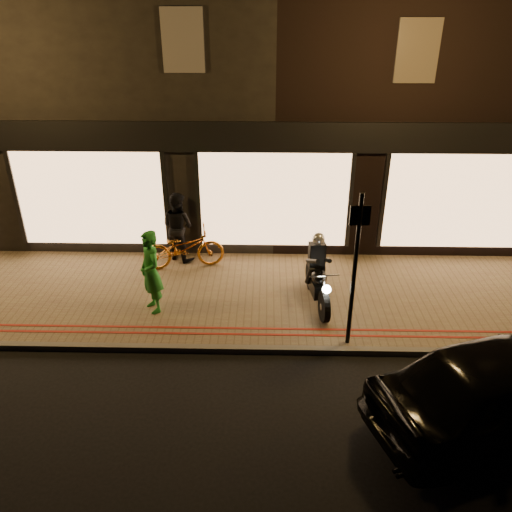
{
  "coord_description": "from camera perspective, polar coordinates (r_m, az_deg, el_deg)",
  "views": [
    {
      "loc": [
        -0.17,
        -7.55,
        5.86
      ],
      "look_at": [
        -0.39,
        1.92,
        1.1
      ],
      "focal_mm": 35.0,
      "sensor_mm": 36.0,
      "label": 1
    }
  ],
  "objects": [
    {
      "name": "red_kerb_lines",
      "position": [
        9.93,
        2.1,
        -8.63
      ],
      "size": [
        50.0,
        0.26,
        0.01
      ],
      "color": "maroon",
      "rests_on": "sidewalk"
    },
    {
      "name": "motorcycle",
      "position": [
        10.6,
        7.05,
        -2.44
      ],
      "size": [
        0.64,
        1.94,
        1.59
      ],
      "rotation": [
        0.0,
        0.0,
        0.13
      ],
      "color": "black",
      "rests_on": "sidewalk"
    },
    {
      "name": "person_green",
      "position": [
        10.38,
        -11.93,
        -1.81
      ],
      "size": [
        0.72,
        0.78,
        1.78
      ],
      "primitive_type": "imported",
      "rotation": [
        0.0,
        0.0,
        -0.97
      ],
      "color": "#207B26",
      "rests_on": "sidewalk"
    },
    {
      "name": "bicycle_gold",
      "position": [
        12.15,
        -8.26,
        0.89
      ],
      "size": [
        2.04,
        1.04,
        1.02
      ],
      "primitive_type": "imported",
      "rotation": [
        0.0,
        0.0,
        1.77
      ],
      "color": "#C17022",
      "rests_on": "sidewalk"
    },
    {
      "name": "building_row",
      "position": [
        16.62,
        2.07,
        21.11
      ],
      "size": [
        48.0,
        10.11,
        8.5
      ],
      "color": "black",
      "rests_on": "ground"
    },
    {
      "name": "sign_post",
      "position": [
        8.93,
        11.26,
        -0.93
      ],
      "size": [
        0.35,
        0.08,
        3.0
      ],
      "rotation": [
        0.0,
        0.0,
        0.05
      ],
      "color": "black",
      "rests_on": "sidewalk"
    },
    {
      "name": "person_dark",
      "position": [
        12.47,
        -8.92,
        3.37
      ],
      "size": [
        1.07,
        1.0,
        1.74
      ],
      "primitive_type": "imported",
      "rotation": [
        0.0,
        0.0,
        2.59
      ],
      "color": "black",
      "rests_on": "sidewalk"
    },
    {
      "name": "kerb_stone",
      "position": [
        9.56,
        2.12,
        -10.68
      ],
      "size": [
        50.0,
        0.14,
        0.12
      ],
      "primitive_type": "cube",
      "color": "#59544C",
      "rests_on": "ground"
    },
    {
      "name": "ground",
      "position": [
        9.56,
        2.11,
        -11.14
      ],
      "size": [
        90.0,
        90.0,
        0.0
      ],
      "primitive_type": "plane",
      "color": "black",
      "rests_on": "ground"
    },
    {
      "name": "sidewalk",
      "position": [
        11.17,
        2.02,
        -4.6
      ],
      "size": [
        50.0,
        4.0,
        0.12
      ],
      "primitive_type": "cube",
      "color": "#746648",
      "rests_on": "ground"
    },
    {
      "name": "parked_car",
      "position": [
        8.6,
        27.11,
        -13.25
      ],
      "size": [
        4.75,
        3.16,
        1.5
      ],
      "primitive_type": "imported",
      "rotation": [
        0.0,
        0.0,
        1.92
      ],
      "color": "black",
      "rests_on": "ground"
    }
  ]
}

